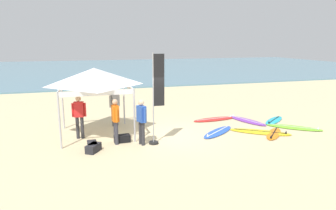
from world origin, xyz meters
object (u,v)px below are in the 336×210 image
Objects in this scene: person_blue at (141,119)px; person_red at (79,114)px; person_grey at (115,105)px; surfboard_red at (215,119)px; surfboard_lime at (294,127)px; gear_bag_on_sand at (93,148)px; gear_bag_near_tent at (92,146)px; surfboard_purple at (247,121)px; banner_flag at (156,103)px; canopy_tent at (94,77)px; gear_bag_by_pole at (122,139)px; surfboard_yellow at (260,132)px; surfboard_cyan at (274,120)px; surfboard_orange at (274,134)px; person_orange at (115,118)px; surfboard_blue at (218,132)px.

person_blue and person_red have the same top height.
person_red is at bearing -137.18° from person_grey.
surfboard_red and surfboard_lime have the same top height.
person_red reaches higher than gear_bag_on_sand.
person_blue is 1.99m from gear_bag_near_tent.
person_grey reaches higher than surfboard_lime.
banner_flag is (-4.97, -1.89, 1.54)m from surfboard_purple.
canopy_tent is 2.70m from gear_bag_by_pole.
surfboard_red is at bearing 152.99° from surfboard_purple.
person_red reaches higher than surfboard_yellow.
banner_flag is 2.76m from gear_bag_near_tent.
gear_bag_by_pole is at bearing -90.60° from person_grey.
banner_flag is at bearing -4.00° from person_blue.
surfboard_cyan is 0.83× the size of surfboard_lime.
canopy_tent is 1.63× the size of person_blue.
gear_bag_near_tent is (-2.36, 0.01, -1.43)m from banner_flag.
gear_bag_on_sand is (-8.57, -1.78, 0.10)m from surfboard_cyan.
gear_bag_on_sand reaches higher than surfboard_orange.
person_orange is 0.98m from person_blue.
surfboard_orange is at bearing -159.19° from surfboard_lime.
person_red is (-5.56, 0.88, 0.95)m from surfboard_blue.
canopy_tent is at bearing 178.50° from surfboard_cyan.
person_red reaches higher than surfboard_red.
canopy_tent is 5.56m from surfboard_blue.
person_blue is at bearing -148.55° from surfboard_red.
banner_flag is at bearing 5.66° from gear_bag_on_sand.
person_grey is (-4.81, 0.31, 0.95)m from surfboard_red.
canopy_tent is 4.66× the size of gear_bag_near_tent.
person_grey reaches higher than gear_bag_near_tent.
surfboard_purple is 1.05× the size of surfboard_lime.
gear_bag_near_tent reaches higher than surfboard_cyan.
surfboard_orange is at bearing -27.54° from person_grey.
surfboard_orange is at bearing -12.91° from person_red.
surfboard_yellow is at bearing 1.08° from banner_flag.
canopy_tent is at bearing 169.83° from surfboard_lime.
surfboard_purple is (7.05, 0.13, -2.35)m from canopy_tent.
surfboard_yellow is 1.12× the size of surfboard_lime.
banner_flag reaches higher than person_grey.
canopy_tent is at bearing 81.15° from gear_bag_near_tent.
surfboard_yellow is 4.06× the size of gear_bag_on_sand.
surfboard_blue is 1.22× the size of person_grey.
surfboard_blue is 3.48× the size of gear_bag_by_pole.
gear_bag_near_tent reaches higher than surfboard_red.
surfboard_cyan is 8.74m from gear_bag_near_tent.
canopy_tent reaches higher than person_red.
surfboard_purple is 1.86m from surfboard_yellow.
surfboard_orange is at bearing -91.10° from surfboard_purple.
banner_flag is (2.09, -1.77, -0.81)m from canopy_tent.
surfboard_blue is 3.48× the size of gear_bag_on_sand.
surfboard_cyan is at bearing 15.77° from surfboard_blue.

